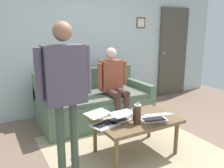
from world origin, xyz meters
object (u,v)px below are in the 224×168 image
Objects in this scene: coffee_table at (136,122)px; person_seated at (113,81)px; laptop_left at (155,117)px; person_standing at (65,82)px; laptop_center at (119,117)px; laptop_right at (102,121)px; french_press at (137,114)px; couch at (94,104)px; interior_door at (173,52)px.

person_seated is at bearing -104.63° from coffee_table.
person_standing reaches higher than laptop_left.
laptop_right reaches higher than laptop_center.
laptop_center reaches higher than coffee_table.
laptop_left is at bearing 171.45° from french_press.
laptop_left is 0.44m from laptop_center.
laptop_left is 1.19× the size of laptop_center.
laptop_center is (0.39, -0.21, 0.00)m from laptop_left.
couch is at bearing -111.06° from laptop_right.
person_standing is at bearing 2.75° from coffee_table.
person_standing is at bearing -7.24° from laptop_left.
interior_door reaches higher than couch.
laptop_right is 1.48× the size of french_press.
french_press is (0.24, -0.04, 0.08)m from laptop_left.
laptop_right is (0.45, -0.04, 0.10)m from coffee_table.
couch is at bearing -42.15° from person_seated.
person_seated is (-0.28, -1.05, 0.30)m from coffee_table.
person_standing is 1.65m from person_seated.
laptop_right is at bearing 54.26° from person_seated.
person_seated is (-0.36, -1.20, 0.13)m from french_press.
laptop_center is at bearing -8.21° from coffee_table.
french_press reaches higher than laptop_left.
laptop_left is at bearing 172.76° from person_standing.
interior_door is at bearing -137.14° from laptop_left.
interior_door reaches higher than coffee_table.
interior_door reaches higher than laptop_right.
french_press is at bearing 60.79° from coffee_table.
laptop_right is at bearing 33.03° from interior_door.
interior_door is 3.24m from french_press.
laptop_center is 0.24m from french_press.
coffee_table is 1.12m from person_standing.
coffee_table is at bearing 88.93° from couch.
couch is at bearing 14.51° from interior_door.
laptop_center is at bearing 78.55° from couch.
person_seated reaches higher than coffee_table.
laptop_left is 0.26m from french_press.
laptop_left reaches higher than laptop_center.
person_standing is at bearing 30.34° from interior_door.
couch is 1.82× the size of coffee_table.
person_standing reaches higher than person_seated.
coffee_table is at bearing 171.79° from laptop_center.
laptop_left is 1.59× the size of french_press.
person_seated is at bearing 137.85° from couch.
laptop_center is 0.22m from laptop_right.
french_press is at bearing 73.46° from person_seated.
laptop_left is 1.26m from person_seated.
couch is 1.47× the size of person_seated.
laptop_center is (0.23, -0.03, 0.10)m from coffee_table.
person_standing is (0.94, 1.32, 0.76)m from couch.
laptop_right is (2.85, 1.85, -0.50)m from interior_door.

